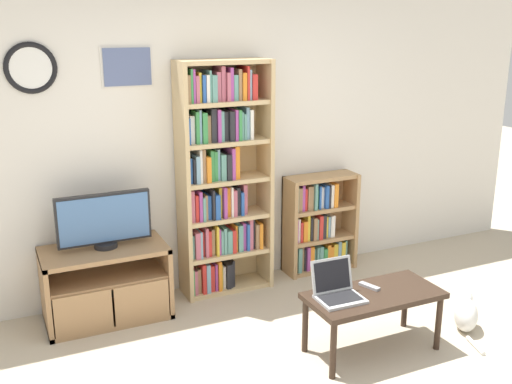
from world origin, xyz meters
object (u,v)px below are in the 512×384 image
object	(u,v)px
bookshelf_tall	(220,179)
laptop	(337,289)
bookshelf_short	(316,226)
tv_stand	(106,284)
television	(104,220)
coffee_table	(373,300)
cat	(466,314)
remote_near_laptop	(369,286)

from	to	relation	value
bookshelf_tall	laptop	world-z (taller)	bookshelf_tall
bookshelf_short	laptop	xyz separation A→B (m)	(-0.66, -1.40, 0.08)
tv_stand	bookshelf_tall	size ratio (longest dim) A/B	0.48
bookshelf_tall	television	bearing A→B (deg)	-173.56
bookshelf_short	coffee_table	world-z (taller)	bookshelf_short
bookshelf_short	coffee_table	distance (m)	1.50
laptop	cat	bearing A→B (deg)	-3.67
television	coffee_table	distance (m)	2.11
bookshelf_tall	coffee_table	distance (m)	1.66
tv_stand	bookshelf_short	xyz separation A→B (m)	(2.00, 0.17, 0.14)
laptop	remote_near_laptop	xyz separation A→B (m)	(0.30, 0.04, -0.05)
bookshelf_tall	bookshelf_short	distance (m)	1.13
bookshelf_tall	laptop	size ratio (longest dim) A/B	6.28
bookshelf_short	remote_near_laptop	size ratio (longest dim) A/B	5.57
tv_stand	television	xyz separation A→B (m)	(0.02, 0.03, 0.51)
bookshelf_tall	coffee_table	xyz separation A→B (m)	(0.60, -1.42, -0.60)
bookshelf_tall	cat	size ratio (longest dim) A/B	3.88
bookshelf_short	laptop	bearing A→B (deg)	-115.26
bookshelf_short	cat	distance (m)	1.60
bookshelf_tall	remote_near_laptop	distance (m)	1.57
cat	coffee_table	bearing A→B (deg)	-145.67
television	coffee_table	xyz separation A→B (m)	(1.60, -1.31, -0.42)
tv_stand	remote_near_laptop	bearing A→B (deg)	-36.04
coffee_table	laptop	bearing A→B (deg)	170.19
bookshelf_tall	remote_near_laptop	xyz separation A→B (m)	(0.62, -1.34, -0.54)
laptop	cat	xyz separation A→B (m)	(1.12, -0.10, -0.39)
bookshelf_tall	bookshelf_short	size ratio (longest dim) A/B	2.16
bookshelf_short	television	bearing A→B (deg)	-176.08
coffee_table	bookshelf_tall	bearing A→B (deg)	112.68
coffee_table	tv_stand	bearing A→B (deg)	141.68
coffee_table	cat	bearing A→B (deg)	-3.56
television	tv_stand	bearing A→B (deg)	-127.91
television	bookshelf_tall	world-z (taller)	bookshelf_tall
laptop	remote_near_laptop	world-z (taller)	laptop
laptop	cat	distance (m)	1.18
television	coffee_table	world-z (taller)	television
tv_stand	cat	size ratio (longest dim) A/B	1.86
coffee_table	cat	size ratio (longest dim) A/B	1.88
coffee_table	remote_near_laptop	world-z (taller)	remote_near_laptop
bookshelf_short	remote_near_laptop	world-z (taller)	bookshelf_short
television	remote_near_laptop	bearing A→B (deg)	-37.10
television	remote_near_laptop	size ratio (longest dim) A/B	4.35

